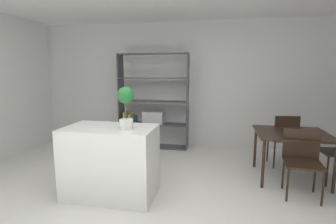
% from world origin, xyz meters
% --- Properties ---
extents(ground_plane, '(10.17, 10.17, 0.00)m').
position_xyz_m(ground_plane, '(0.00, 0.00, 0.00)').
color(ground_plane, silver).
extents(back_partition, '(7.39, 0.06, 2.69)m').
position_xyz_m(back_partition, '(0.00, 2.92, 1.34)').
color(back_partition, silver).
rests_on(back_partition, ground_plane).
extents(kitchen_island, '(1.17, 0.70, 0.93)m').
position_xyz_m(kitchen_island, '(-0.53, 0.34, 0.47)').
color(kitchen_island, white).
rests_on(kitchen_island, ground_plane).
extents(potted_plant_on_island, '(0.21, 0.21, 0.53)m').
position_xyz_m(potted_plant_on_island, '(-0.28, 0.28, 1.25)').
color(potted_plant_on_island, white).
rests_on(potted_plant_on_island, kitchen_island).
extents(open_bookshelf, '(1.48, 0.34, 2.00)m').
position_xyz_m(open_bookshelf, '(-0.55, 2.57, 0.88)').
color(open_bookshelf, '#4C4C51').
rests_on(open_bookshelf, ground_plane).
extents(dining_table, '(1.04, 0.93, 0.73)m').
position_xyz_m(dining_table, '(1.95, 1.34, 0.66)').
color(dining_table, black).
rests_on(dining_table, ground_plane).
extents(dining_chair_far, '(0.45, 0.46, 0.92)m').
position_xyz_m(dining_chair_far, '(1.96, 1.83, 0.55)').
color(dining_chair_far, black).
rests_on(dining_chair_far, ground_plane).
extents(dining_chair_near, '(0.50, 0.48, 0.87)m').
position_xyz_m(dining_chair_near, '(1.96, 0.85, 0.53)').
color(dining_chair_near, black).
rests_on(dining_chair_near, ground_plane).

